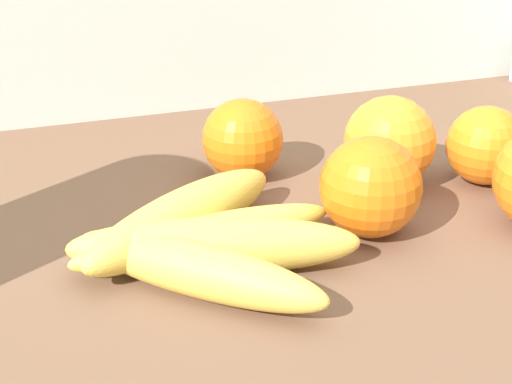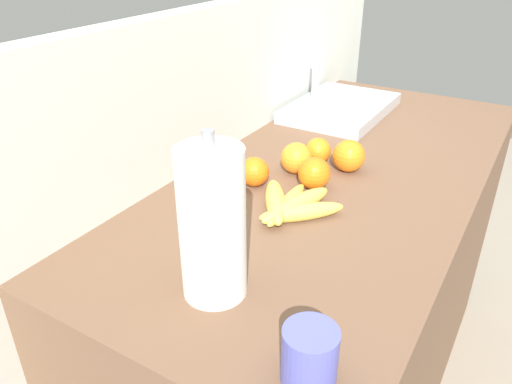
# 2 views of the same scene
# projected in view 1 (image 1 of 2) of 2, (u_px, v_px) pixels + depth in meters

# --- Properties ---
(wall_back) EXTENTS (1.95, 0.06, 1.30)m
(wall_back) POSITION_uv_depth(u_px,v_px,m) (341.00, 268.00, 1.06)
(wall_back) COLOR silver
(wall_back) RESTS_ON ground
(banana_bunch) EXTENTS (0.21, 0.22, 0.04)m
(banana_bunch) POSITION_uv_depth(u_px,v_px,m) (199.00, 240.00, 0.56)
(banana_bunch) COLOR #EAC24C
(banana_bunch) RESTS_ON counter
(orange_far_right) EXTENTS (0.08, 0.08, 0.08)m
(orange_far_right) POSITION_uv_depth(u_px,v_px,m) (390.00, 142.00, 0.67)
(orange_far_right) COLOR orange
(orange_far_right) RESTS_ON counter
(orange_back_right) EXTENTS (0.07, 0.07, 0.07)m
(orange_back_right) POSITION_uv_depth(u_px,v_px,m) (486.00, 145.00, 0.68)
(orange_back_right) COLOR orange
(orange_back_right) RESTS_ON counter
(orange_center) EXTENTS (0.08, 0.08, 0.08)m
(orange_center) POSITION_uv_depth(u_px,v_px,m) (371.00, 187.00, 0.59)
(orange_center) COLOR orange
(orange_center) RESTS_ON counter
(orange_front) EXTENTS (0.07, 0.07, 0.07)m
(orange_front) POSITION_uv_depth(u_px,v_px,m) (243.00, 139.00, 0.69)
(orange_front) COLOR orange
(orange_front) RESTS_ON counter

